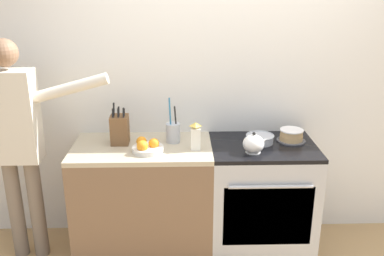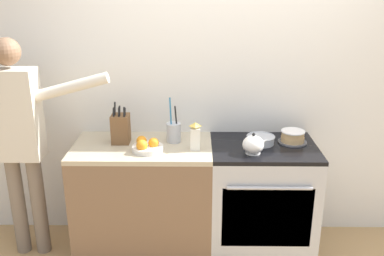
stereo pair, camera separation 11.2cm
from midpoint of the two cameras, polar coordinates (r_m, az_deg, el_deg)
wall_back at (r=3.40m, az=3.64°, el=6.18°), size 8.00×0.04×2.60m
counter_cabinet at (r=3.41m, az=-7.37°, el=-9.34°), size 1.04×0.61×0.89m
stove_range at (r=3.44m, az=8.20°, el=-9.14°), size 0.79×0.64×0.89m
layer_cake at (r=3.35m, az=12.17°, el=-1.01°), size 0.22×0.22×0.09m
tea_kettle at (r=3.08m, az=7.20°, el=-2.13°), size 0.19×0.15×0.16m
mixing_bowl at (r=3.28m, az=8.08°, el=-1.43°), size 0.21×0.21×0.06m
knife_block at (r=3.26m, az=-10.58°, el=-0.18°), size 0.13×0.14×0.31m
utensil_crock at (r=3.26m, az=-3.52°, el=-0.57°), size 0.11×0.11×0.35m
fruit_bowl at (r=3.11m, az=-7.05°, el=-2.51°), size 0.23×0.23×0.10m
milk_carton at (r=3.10m, az=-0.56°, el=-1.15°), size 0.07×0.07×0.21m
person_baker at (r=3.34m, az=-23.22°, el=-0.71°), size 0.94×0.20×1.70m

